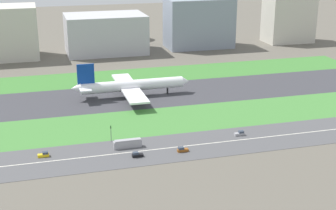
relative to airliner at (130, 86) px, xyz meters
name	(u,v)px	position (x,y,z in m)	size (l,w,h in m)	color
ground_plane	(162,94)	(17.90, 0.00, -6.23)	(800.00, 800.00, 0.00)	#5B564C
runway	(162,94)	(17.90, 0.00, -6.18)	(280.00, 46.00, 0.10)	#38383D
grass_median_north	(145,75)	(17.90, 41.00, -6.18)	(280.00, 36.00, 0.10)	#3D7A33
grass_median_south	(184,118)	(17.90, -41.00, -6.18)	(280.00, 36.00, 0.10)	#427F38
highway	(206,144)	(17.90, -73.00, -6.18)	(280.00, 28.00, 0.10)	#4C4C4F
highway_centerline	(206,144)	(17.90, -73.00, -6.13)	(266.00, 0.50, 0.01)	silver
airliner	(130,86)	(0.00, 0.00, 0.00)	(65.00, 56.00, 19.70)	white
bus_0	(128,144)	(-14.64, -68.00, -4.41)	(11.60, 2.50, 3.50)	#99999E
car_4	(240,133)	(35.31, -68.00, -5.31)	(4.40, 1.80, 2.00)	#99999E
car_2	(182,150)	(5.85, -78.00, -5.31)	(4.40, 1.80, 2.00)	brown
car_0	(44,155)	(-48.27, -68.00, -5.31)	(4.40, 1.80, 2.00)	yellow
car_3	(137,155)	(-12.83, -78.00, -5.31)	(4.40, 1.80, 2.00)	black
traffic_light	(111,132)	(-20.14, -60.01, -1.94)	(0.36, 0.50, 7.20)	#4C4C51
hangar_building	(105,34)	(4.57, 114.00, 8.07)	(58.74, 39.15, 28.60)	#B2B2B7
office_tower	(199,23)	(78.55, 114.00, 12.82)	(51.50, 28.13, 38.11)	gray
cargo_warehouse	(289,19)	(156.77, 114.00, 12.84)	(38.40, 24.22, 38.15)	beige
fuel_tank_west	(132,32)	(33.86, 159.00, 0.33)	(22.67, 22.67, 13.12)	silver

